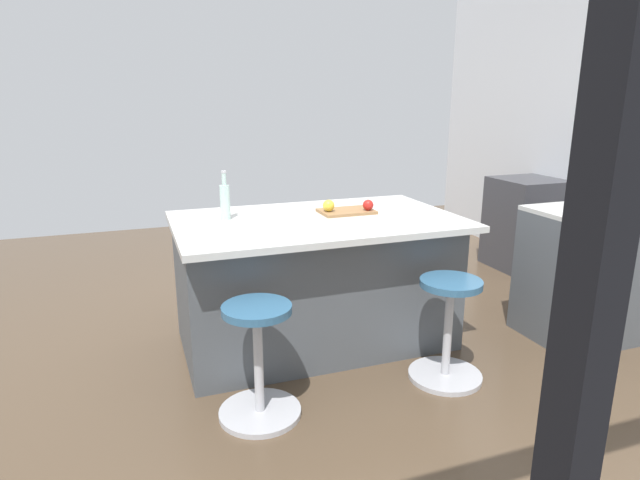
# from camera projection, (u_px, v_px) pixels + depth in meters

# --- Properties ---
(ground_plane) EXTENTS (7.64, 7.64, 0.00)m
(ground_plane) POSITION_uv_depth(u_px,v_px,m) (303.00, 343.00, 3.67)
(ground_plane) COLOR brown
(oven_range) EXTENTS (0.60, 0.61, 0.88)m
(oven_range) POSITION_uv_depth(u_px,v_px,m) (525.00, 224.00, 5.21)
(oven_range) COLOR #38383D
(oven_range) RESTS_ON ground_plane
(kitchen_island) EXTENTS (1.82, 1.13, 0.89)m
(kitchen_island) POSITION_uv_depth(u_px,v_px,m) (315.00, 280.00, 3.59)
(kitchen_island) COLOR #4C5156
(kitchen_island) RESTS_ON ground_plane
(stool_by_window) EXTENTS (0.44, 0.44, 0.63)m
(stool_by_window) POSITION_uv_depth(u_px,v_px,m) (448.00, 333.00, 3.14)
(stool_by_window) COLOR #B7B7BC
(stool_by_window) RESTS_ON ground_plane
(stool_middle) EXTENTS (0.44, 0.44, 0.63)m
(stool_middle) POSITION_uv_depth(u_px,v_px,m) (259.00, 365.00, 2.77)
(stool_middle) COLOR #B7B7BC
(stool_middle) RESTS_ON ground_plane
(cutting_board) EXTENTS (0.36, 0.24, 0.02)m
(cutting_board) POSITION_uv_depth(u_px,v_px,m) (346.00, 211.00, 3.59)
(cutting_board) COLOR olive
(cutting_board) RESTS_ON kitchen_island
(apple_yellow) EXTENTS (0.08, 0.08, 0.08)m
(apple_yellow) POSITION_uv_depth(u_px,v_px,m) (329.00, 206.00, 3.53)
(apple_yellow) COLOR gold
(apple_yellow) RESTS_ON cutting_board
(apple_red) EXTENTS (0.07, 0.07, 0.07)m
(apple_red) POSITION_uv_depth(u_px,v_px,m) (368.00, 205.00, 3.57)
(apple_red) COLOR red
(apple_red) RESTS_ON cutting_board
(water_bottle) EXTENTS (0.06, 0.06, 0.31)m
(water_bottle) POSITION_uv_depth(u_px,v_px,m) (225.00, 200.00, 3.37)
(water_bottle) COLOR silver
(water_bottle) RESTS_ON kitchen_island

